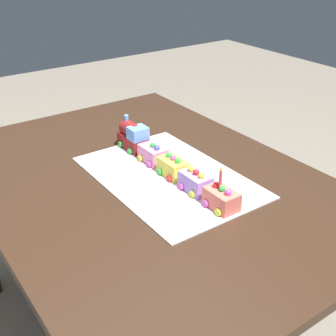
{
  "coord_description": "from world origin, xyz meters",
  "views": [
    {
      "loc": [
        1.07,
        -0.67,
        1.45
      ],
      "look_at": [
        0.04,
        0.06,
        0.77
      ],
      "focal_mm": 47.73,
      "sensor_mm": 36.0,
      "label": 1
    }
  ],
  "objects_px": {
    "dining_table": "(147,205)",
    "cake_car_gondola_lemon": "(173,167)",
    "cake_car_hopper_coral": "(221,199)",
    "cake_car_flatbed_lavender": "(196,182)",
    "birthday_candle": "(221,176)",
    "cake_car_tanker_bubblegum": "(153,154)",
    "cake_locomotive": "(133,137)"
  },
  "relations": [
    {
      "from": "dining_table",
      "to": "cake_car_hopper_coral",
      "type": "distance_m",
      "value": 0.32
    },
    {
      "from": "cake_car_flatbed_lavender",
      "to": "cake_car_gondola_lemon",
      "type": "bearing_deg",
      "value": 180.0
    },
    {
      "from": "cake_car_gondola_lemon",
      "to": "birthday_candle",
      "type": "relative_size",
      "value": 1.72
    },
    {
      "from": "cake_locomotive",
      "to": "cake_car_gondola_lemon",
      "type": "height_order",
      "value": "cake_locomotive"
    },
    {
      "from": "cake_car_tanker_bubblegum",
      "to": "cake_car_gondola_lemon",
      "type": "relative_size",
      "value": 1.0
    },
    {
      "from": "cake_car_hopper_coral",
      "to": "cake_locomotive",
      "type": "bearing_deg",
      "value": -180.0
    },
    {
      "from": "cake_car_flatbed_lavender",
      "to": "cake_car_hopper_coral",
      "type": "distance_m",
      "value": 0.12
    },
    {
      "from": "dining_table",
      "to": "cake_car_gondola_lemon",
      "type": "height_order",
      "value": "cake_car_gondola_lemon"
    },
    {
      "from": "cake_locomotive",
      "to": "cake_car_tanker_bubblegum",
      "type": "distance_m",
      "value": 0.13
    },
    {
      "from": "cake_car_flatbed_lavender",
      "to": "cake_car_hopper_coral",
      "type": "relative_size",
      "value": 1.0
    },
    {
      "from": "cake_car_gondola_lemon",
      "to": "cake_car_hopper_coral",
      "type": "xyz_separation_m",
      "value": [
        0.24,
        0.0,
        0.0
      ]
    },
    {
      "from": "cake_locomotive",
      "to": "cake_car_flatbed_lavender",
      "type": "xyz_separation_m",
      "value": [
        0.36,
        0.0,
        -0.02
      ]
    },
    {
      "from": "dining_table",
      "to": "birthday_candle",
      "type": "bearing_deg",
      "value": 16.15
    },
    {
      "from": "cake_car_hopper_coral",
      "to": "birthday_candle",
      "type": "distance_m",
      "value": 0.07
    },
    {
      "from": "cake_car_hopper_coral",
      "to": "cake_car_tanker_bubblegum",
      "type": "bearing_deg",
      "value": 180.0
    },
    {
      "from": "dining_table",
      "to": "cake_car_gondola_lemon",
      "type": "bearing_deg",
      "value": 61.24
    },
    {
      "from": "birthday_candle",
      "to": "cake_car_hopper_coral",
      "type": "bearing_deg",
      "value": 0.0
    },
    {
      "from": "cake_car_gondola_lemon",
      "to": "birthday_candle",
      "type": "bearing_deg",
      "value": -0.0
    },
    {
      "from": "cake_car_gondola_lemon",
      "to": "cake_car_hopper_coral",
      "type": "distance_m",
      "value": 0.24
    },
    {
      "from": "cake_car_hopper_coral",
      "to": "dining_table",
      "type": "bearing_deg",
      "value": -164.37
    },
    {
      "from": "dining_table",
      "to": "birthday_candle",
      "type": "xyz_separation_m",
      "value": [
        0.27,
        0.08,
        0.21
      ]
    },
    {
      "from": "cake_car_flatbed_lavender",
      "to": "dining_table",
      "type": "bearing_deg",
      "value": -154.13
    },
    {
      "from": "cake_car_tanker_bubblegum",
      "to": "cake_locomotive",
      "type": "bearing_deg",
      "value": -180.0
    },
    {
      "from": "cake_locomotive",
      "to": "cake_car_gondola_lemon",
      "type": "bearing_deg",
      "value": 0.0
    },
    {
      "from": "cake_car_tanker_bubblegum",
      "to": "birthday_candle",
      "type": "distance_m",
      "value": 0.35
    },
    {
      "from": "dining_table",
      "to": "cake_car_hopper_coral",
      "type": "xyz_separation_m",
      "value": [
        0.28,
        0.08,
        0.14
      ]
    },
    {
      "from": "cake_car_hopper_coral",
      "to": "cake_car_gondola_lemon",
      "type": "bearing_deg",
      "value": 180.0
    },
    {
      "from": "cake_locomotive",
      "to": "cake_car_tanker_bubblegum",
      "type": "height_order",
      "value": "cake_locomotive"
    },
    {
      "from": "cake_car_flatbed_lavender",
      "to": "birthday_candle",
      "type": "relative_size",
      "value": 1.72
    },
    {
      "from": "cake_car_tanker_bubblegum",
      "to": "dining_table",
      "type": "bearing_deg",
      "value": -46.23
    },
    {
      "from": "dining_table",
      "to": "cake_car_tanker_bubblegum",
      "type": "height_order",
      "value": "cake_car_tanker_bubblegum"
    },
    {
      "from": "dining_table",
      "to": "cake_car_gondola_lemon",
      "type": "xyz_separation_m",
      "value": [
        0.04,
        0.08,
        0.14
      ]
    }
  ]
}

